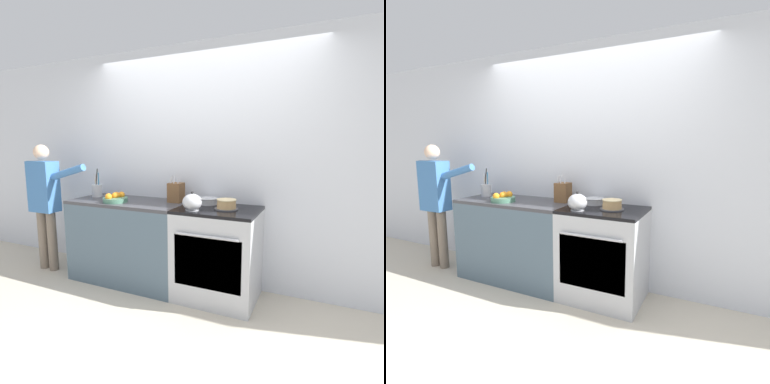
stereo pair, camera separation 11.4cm
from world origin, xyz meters
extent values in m
plane|color=beige|center=(0.00, 0.00, 0.00)|extent=(16.00, 16.00, 0.00)
cube|color=silver|center=(0.00, 0.64, 1.30)|extent=(8.00, 0.04, 2.60)
cube|color=#4C6070|center=(-0.72, 0.31, 0.44)|extent=(1.31, 0.62, 0.89)
cube|color=#3D3D42|center=(-0.72, 0.31, 0.90)|extent=(1.31, 0.62, 0.03)
cube|color=#B7BABF|center=(0.33, 0.31, 0.45)|extent=(0.79, 0.62, 0.89)
cube|color=black|center=(0.33, 0.01, 0.47)|extent=(0.65, 0.01, 0.49)
cylinder|color=#B7BABF|center=(0.33, -0.02, 0.73)|extent=(0.59, 0.02, 0.02)
cube|color=black|center=(0.33, 0.31, 0.91)|extent=(0.79, 0.62, 0.03)
cylinder|color=#4C4C51|center=(0.41, 0.31, 0.93)|extent=(0.23, 0.23, 0.01)
cylinder|color=tan|center=(0.41, 0.31, 0.95)|extent=(0.19, 0.19, 0.04)
cylinder|color=tan|center=(0.41, 0.31, 0.99)|extent=(0.18, 0.18, 0.04)
cylinder|color=beige|center=(0.41, 0.31, 1.01)|extent=(0.19, 0.19, 0.01)
cylinder|color=#B7BABF|center=(0.13, 0.13, 0.93)|extent=(0.13, 0.13, 0.01)
ellipsoid|color=#B7BABF|center=(0.13, 0.13, 1.00)|extent=(0.19, 0.19, 0.16)
cone|color=#B7BABF|center=(0.22, 0.13, 1.03)|extent=(0.09, 0.04, 0.08)
sphere|color=black|center=(0.13, 0.13, 1.09)|extent=(0.02, 0.02, 0.02)
cylinder|color=#B7BABF|center=(0.16, 0.47, 0.95)|extent=(0.21, 0.21, 0.06)
torus|color=#B7BABF|center=(0.16, 0.47, 0.98)|extent=(0.23, 0.23, 0.01)
cube|color=brown|center=(-0.20, 0.45, 1.03)|extent=(0.15, 0.15, 0.21)
cylinder|color=#B2B2B7|center=(-0.24, 0.41, 1.17)|extent=(0.01, 0.04, 0.08)
cylinder|color=#B2B2B7|center=(-0.20, 0.41, 1.17)|extent=(0.01, 0.04, 0.09)
cylinder|color=#B2B2B7|center=(-0.16, 0.41, 1.16)|extent=(0.01, 0.03, 0.06)
cylinder|color=#B2B2B7|center=(-0.24, 0.44, 1.17)|extent=(0.01, 0.04, 0.08)
cylinder|color=#B7BABF|center=(-1.22, 0.36, 0.99)|extent=(0.12, 0.12, 0.14)
cylinder|color=#B7BABF|center=(-1.22, 0.34, 1.09)|extent=(0.03, 0.01, 0.23)
cylinder|color=teal|center=(-1.20, 0.38, 1.09)|extent=(0.03, 0.03, 0.24)
cylinder|color=black|center=(-1.23, 0.38, 1.11)|extent=(0.04, 0.04, 0.29)
cylinder|color=#A37A51|center=(-1.24, 0.37, 1.09)|extent=(0.03, 0.06, 0.23)
cylinder|color=#4C7F66|center=(-0.80, 0.17, 0.95)|extent=(0.26, 0.26, 0.05)
sphere|color=orange|center=(-0.80, 0.17, 0.99)|extent=(0.07, 0.07, 0.07)
sphere|color=orange|center=(-0.78, 0.25, 0.99)|extent=(0.07, 0.07, 0.07)
sphere|color=orange|center=(-0.80, 0.20, 0.99)|extent=(0.08, 0.08, 0.08)
sphere|color=orange|center=(-0.83, 0.09, 0.99)|extent=(0.07, 0.07, 0.07)
cylinder|color=#7A6B5B|center=(-1.91, 0.13, 0.37)|extent=(0.11, 0.11, 0.74)
cylinder|color=#7A6B5B|center=(-1.75, 0.13, 0.37)|extent=(0.11, 0.11, 0.74)
cube|color=#3D70AD|center=(-1.83, 0.13, 1.04)|extent=(0.34, 0.20, 0.61)
cylinder|color=#3D70AD|center=(-2.04, 0.13, 1.09)|extent=(0.08, 0.08, 0.52)
cylinder|color=#3D70AD|center=(-1.44, 0.13, 1.22)|extent=(0.52, 0.08, 0.21)
sphere|color=beige|center=(-1.83, 0.13, 1.45)|extent=(0.18, 0.18, 0.18)
camera|label=1|loc=(1.25, -2.41, 1.52)|focal=28.00mm
camera|label=2|loc=(1.36, -2.36, 1.52)|focal=28.00mm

